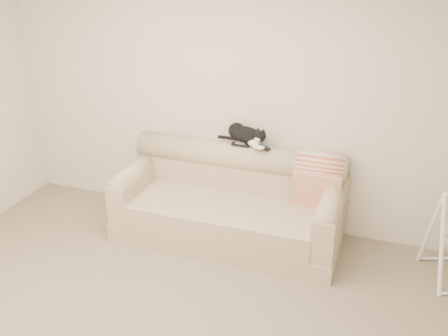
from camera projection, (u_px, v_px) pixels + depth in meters
name	position (u px, v px, depth m)	size (l,w,h in m)	color
room_shell	(144.00, 153.00, 3.10)	(5.04, 4.04, 2.60)	beige
sofa	(230.00, 204.00, 4.96)	(2.20, 0.93, 0.90)	tan
remote_a	(240.00, 144.00, 4.91)	(0.18, 0.05, 0.03)	black
remote_b	(263.00, 147.00, 4.85)	(0.17, 0.13, 0.02)	black
tuxedo_cat	(246.00, 135.00, 4.90)	(0.54, 0.35, 0.21)	black
throw_blanket	(320.00, 172.00, 4.76)	(0.46, 0.38, 0.58)	#CA5534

